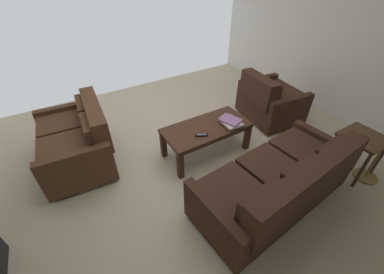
# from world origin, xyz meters

# --- Properties ---
(ground_plane) EXTENTS (5.56, 4.95, 0.01)m
(ground_plane) POSITION_xyz_m (0.00, 0.00, -0.00)
(ground_plane) COLOR beige
(wall_left) EXTENTS (0.12, 4.95, 2.79)m
(wall_left) POSITION_xyz_m (-2.78, 0.00, 1.40)
(wall_left) COLOR silver
(wall_left) RESTS_ON ground
(sofa_main) EXTENTS (1.88, 0.95, 0.80)m
(sofa_main) POSITION_xyz_m (-0.45, 1.26, 0.34)
(sofa_main) COLOR black
(sofa_main) RESTS_ON ground
(loveseat_near) EXTENTS (0.91, 1.29, 0.82)m
(loveseat_near) POSITION_xyz_m (1.22, -0.61, 0.36)
(loveseat_near) COLOR black
(loveseat_near) RESTS_ON ground
(coffee_table) EXTENTS (1.17, 0.56, 0.44)m
(coffee_table) POSITION_xyz_m (-0.30, 0.11, 0.38)
(coffee_table) COLOR #3D2316
(coffee_table) RESTS_ON ground
(end_table) EXTENTS (0.46, 0.46, 0.57)m
(end_table) POSITION_xyz_m (-1.66, 1.38, 0.46)
(end_table) COLOR #472D1C
(end_table) RESTS_ON ground
(armchair_side) EXTENTS (0.90, 1.00, 0.82)m
(armchair_side) POSITION_xyz_m (-1.67, -0.08, 0.35)
(armchair_side) COLOR black
(armchair_side) RESTS_ON ground
(book_stack) EXTENTS (0.28, 0.33, 0.08)m
(book_stack) POSITION_xyz_m (-0.60, 0.23, 0.48)
(book_stack) COLOR #C63833
(book_stack) RESTS_ON coffee_table
(tv_remote) EXTENTS (0.16, 0.11, 0.02)m
(tv_remote) POSITION_xyz_m (-0.13, 0.24, 0.46)
(tv_remote) COLOR black
(tv_remote) RESTS_ON coffee_table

